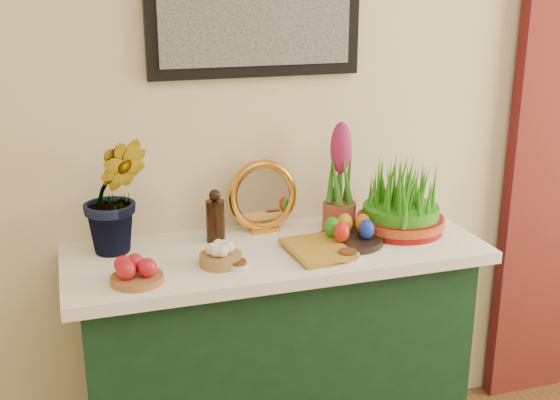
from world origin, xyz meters
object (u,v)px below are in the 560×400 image
object	(u,v)px
book	(291,252)
wheatgrass_sabzeh	(401,201)
hyacinth_green	(114,177)
mirror	(263,197)
sideboard	(276,368)

from	to	relation	value
book	wheatgrass_sabzeh	world-z (taller)	wheatgrass_sabzeh
hyacinth_green	mirror	size ratio (longest dim) A/B	1.96
sideboard	wheatgrass_sabzeh	world-z (taller)	wheatgrass_sabzeh
sideboard	book	distance (m)	0.49
sideboard	mirror	bearing A→B (deg)	88.12
hyacinth_green	wheatgrass_sabzeh	distance (m)	0.99
mirror	wheatgrass_sabzeh	distance (m)	0.49
mirror	wheatgrass_sabzeh	xyz separation A→B (m)	(0.46, -0.16, -0.01)
wheatgrass_sabzeh	book	bearing A→B (deg)	-165.17
hyacinth_green	mirror	world-z (taller)	hyacinth_green
mirror	wheatgrass_sabzeh	bearing A→B (deg)	-18.54
sideboard	book	bearing A→B (deg)	-78.54
sideboard	hyacinth_green	world-z (taller)	hyacinth_green
hyacinth_green	mirror	xyz separation A→B (m)	(0.51, 0.06, -0.13)
hyacinth_green	wheatgrass_sabzeh	size ratio (longest dim) A/B	1.65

